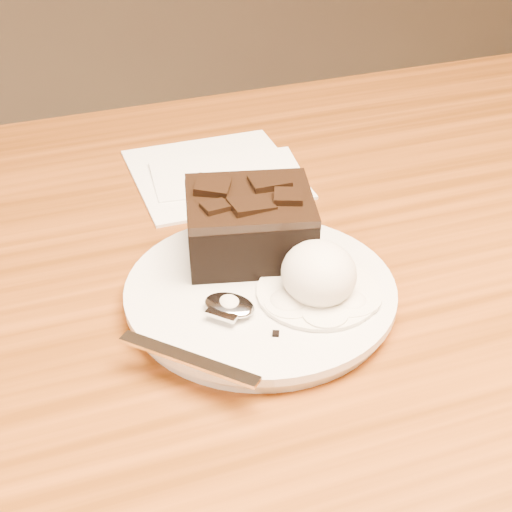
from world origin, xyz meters
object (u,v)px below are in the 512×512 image
object	(u,v)px
ice_cream_scoop	(319,273)
napkin	(215,173)
plate	(260,296)
brownie	(250,228)
spoon	(229,307)

from	to	relation	value
ice_cream_scoop	napkin	size ratio (longest dim) A/B	0.38
plate	ice_cream_scoop	xyz separation A→B (m)	(0.04, -0.02, 0.03)
plate	brownie	distance (m)	0.06
spoon	napkin	world-z (taller)	spoon
brownie	napkin	world-z (taller)	brownie
plate	ice_cream_scoop	world-z (taller)	ice_cream_scoop
ice_cream_scoop	napkin	distance (m)	0.24
brownie	napkin	distance (m)	0.17
spoon	napkin	xyz separation A→B (m)	(0.06, 0.24, -0.02)
brownie	spoon	size ratio (longest dim) A/B	0.63
spoon	napkin	bearing A→B (deg)	32.18
ice_cream_scoop	spoon	xyz separation A→B (m)	(-0.07, 0.00, -0.02)
spoon	brownie	bearing A→B (deg)	16.86
ice_cream_scoop	plate	bearing A→B (deg)	147.09
plate	ice_cream_scoop	size ratio (longest dim) A/B	3.49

